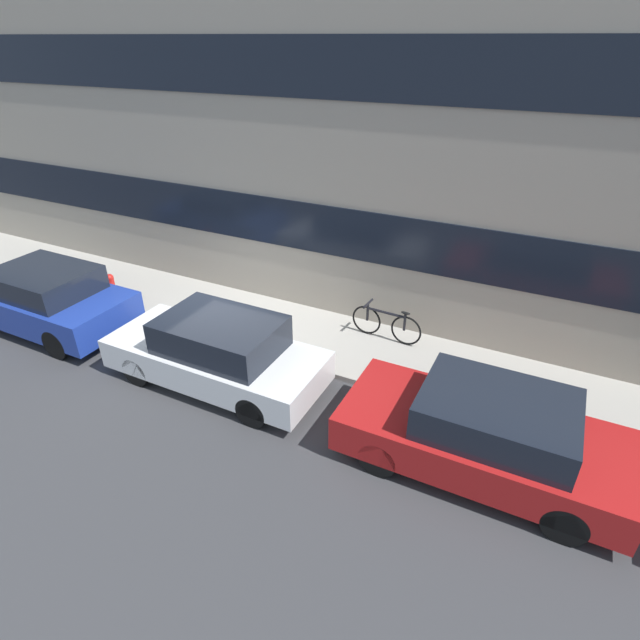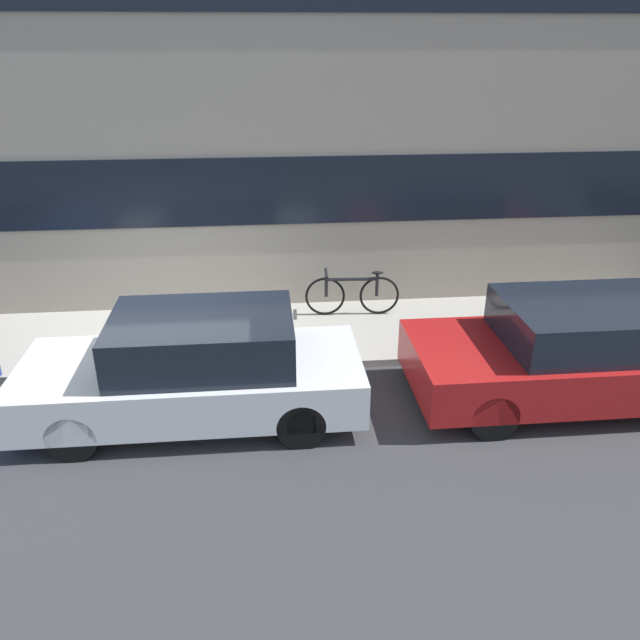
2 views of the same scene
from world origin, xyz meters
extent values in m
plane|color=#38383A|center=(0.00, 0.00, 0.00)|extent=(56.00, 56.00, 0.00)
cube|color=#A8A399|center=(0.00, 1.12, 0.06)|extent=(28.00, 2.25, 0.11)
cube|color=gray|center=(0.00, 2.70, 4.80)|extent=(28.00, 0.90, 9.61)
cube|color=black|center=(0.00, 2.23, 2.11)|extent=(25.76, 0.04, 1.10)
cube|color=black|center=(0.00, 2.23, 5.28)|extent=(25.76, 0.04, 1.10)
cube|color=#1E3899|center=(-4.11, -1.05, 0.58)|extent=(4.06, 1.81, 0.68)
cube|color=black|center=(-3.95, -1.05, 1.18)|extent=(2.11, 1.60, 0.52)
cylinder|color=black|center=(-5.37, -0.23, 0.32)|extent=(0.65, 0.18, 0.65)
cylinder|color=black|center=(-2.86, -1.87, 0.32)|extent=(0.65, 0.18, 0.65)
cylinder|color=black|center=(-2.86, -0.23, 0.32)|extent=(0.65, 0.18, 0.65)
cube|color=silver|center=(0.57, -1.05, 0.50)|extent=(4.18, 1.69, 0.57)
cube|color=black|center=(0.73, -1.05, 1.09)|extent=(2.17, 1.49, 0.59)
cylinder|color=black|center=(-0.73, -1.81, 0.29)|extent=(0.58, 0.18, 0.58)
cylinder|color=black|center=(-0.73, -0.29, 0.29)|extent=(0.58, 0.18, 0.58)
cylinder|color=black|center=(1.86, -1.81, 0.29)|extent=(0.58, 0.18, 0.58)
cylinder|color=black|center=(1.86, -0.29, 0.29)|extent=(0.58, 0.18, 0.58)
cube|color=#AD1919|center=(5.44, -1.05, 0.52)|extent=(4.16, 1.81, 0.60)
cube|color=black|center=(5.60, -1.05, 1.09)|extent=(2.16, 1.59, 0.54)
cylinder|color=black|center=(4.15, -1.87, 0.30)|extent=(0.60, 0.18, 0.60)
cylinder|color=black|center=(4.15, -0.23, 0.30)|extent=(0.60, 0.18, 0.60)
cylinder|color=black|center=(6.73, -1.87, 0.30)|extent=(0.60, 0.18, 0.60)
cylinder|color=black|center=(6.73, -0.23, 0.30)|extent=(0.60, 0.18, 0.60)
cylinder|color=red|center=(-3.66, 0.38, 0.13)|extent=(0.27, 0.27, 0.04)
cylinder|color=red|center=(-3.66, 0.38, 0.41)|extent=(0.19, 0.19, 0.52)
sphere|color=red|center=(-3.66, 0.38, 0.71)|extent=(0.20, 0.20, 0.20)
cylinder|color=red|center=(-3.83, 0.38, 0.46)|extent=(0.15, 0.08, 0.08)
cylinder|color=red|center=(-3.49, 0.38, 0.46)|extent=(0.15, 0.08, 0.08)
torus|color=black|center=(2.51, 1.70, 0.45)|extent=(0.67, 0.08, 0.67)
torus|color=black|center=(3.42, 1.65, 0.45)|extent=(0.67, 0.08, 0.67)
cylinder|color=black|center=(2.96, 1.67, 0.75)|extent=(0.87, 0.10, 0.06)
cylinder|color=black|center=(3.37, 1.65, 0.64)|extent=(0.06, 0.06, 0.38)
cylinder|color=black|center=(2.53, 1.70, 0.64)|extent=(0.06, 0.06, 0.38)
ellipsoid|color=black|center=(3.37, 1.65, 0.85)|extent=(0.20, 0.09, 0.05)
cylinder|color=black|center=(2.53, 1.70, 0.85)|extent=(0.07, 0.44, 0.05)
camera|label=1|loc=(5.82, -7.14, 5.80)|focal=28.00mm
camera|label=2|loc=(1.50, -7.90, 4.41)|focal=35.00mm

